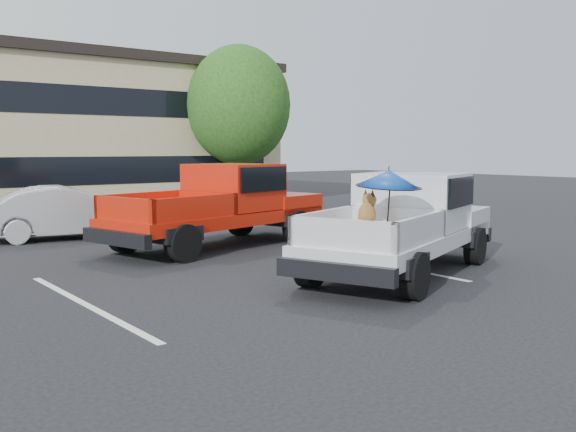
% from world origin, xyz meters
% --- Properties ---
extents(ground, '(90.00, 90.00, 0.00)m').
position_xyz_m(ground, '(0.00, 0.00, 0.00)').
color(ground, black).
rests_on(ground, ground).
extents(stripe_left, '(0.12, 5.00, 0.01)m').
position_xyz_m(stripe_left, '(-3.00, 2.00, 0.00)').
color(stripe_left, silver).
rests_on(stripe_left, ground).
extents(stripe_right, '(0.12, 5.00, 0.01)m').
position_xyz_m(stripe_right, '(3.00, 2.00, 0.00)').
color(stripe_right, silver).
rests_on(stripe_right, ground).
extents(motel_building, '(20.40, 8.40, 6.30)m').
position_xyz_m(motel_building, '(2.00, 20.99, 3.21)').
color(motel_building, tan).
rests_on(motel_building, ground).
extents(tree_right, '(4.46, 4.46, 6.78)m').
position_xyz_m(tree_right, '(9.00, 16.00, 4.21)').
color(tree_right, '#332114').
rests_on(tree_right, ground).
extents(tree_back, '(4.68, 4.68, 7.11)m').
position_xyz_m(tree_back, '(6.00, 24.00, 4.41)').
color(tree_back, '#332114').
rests_on(tree_back, ground).
extents(silver_pickup, '(6.01, 3.90, 2.06)m').
position_xyz_m(silver_pickup, '(2.83, 0.84, 1.05)').
color(silver_pickup, black).
rests_on(silver_pickup, ground).
extents(red_pickup, '(6.31, 3.39, 1.98)m').
position_xyz_m(red_pickup, '(1.99, 5.84, 1.08)').
color(red_pickup, black).
rests_on(red_pickup, ground).
extents(silver_sedan, '(4.39, 2.22, 1.38)m').
position_xyz_m(silver_sedan, '(-0.75, 9.39, 0.69)').
color(silver_sedan, '#A6A8AD').
rests_on(silver_sedan, ground).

